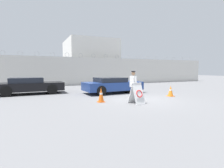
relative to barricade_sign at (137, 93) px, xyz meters
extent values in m
plane|color=slate|center=(0.84, 1.05, -0.54)|extent=(90.00, 90.00, 0.00)
cube|color=silver|center=(0.84, 12.20, 1.05)|extent=(36.00, 0.30, 3.18)
torus|color=gray|center=(-7.58, 12.20, 2.86)|extent=(0.47, 0.03, 0.47)
torus|color=gray|center=(-6.05, 12.20, 2.86)|extent=(0.47, 0.03, 0.47)
torus|color=gray|center=(-4.52, 12.20, 2.86)|extent=(0.47, 0.03, 0.47)
torus|color=gray|center=(-2.99, 12.20, 2.86)|extent=(0.47, 0.03, 0.47)
torus|color=gray|center=(-1.46, 12.20, 2.86)|extent=(0.47, 0.03, 0.47)
torus|color=gray|center=(0.07, 12.20, 2.86)|extent=(0.47, 0.03, 0.47)
torus|color=gray|center=(1.60, 12.20, 2.86)|extent=(0.47, 0.03, 0.47)
torus|color=gray|center=(3.14, 12.20, 2.86)|extent=(0.47, 0.03, 0.47)
torus|color=gray|center=(4.67, 12.20, 2.86)|extent=(0.47, 0.03, 0.47)
torus|color=gray|center=(6.20, 12.20, 2.86)|extent=(0.47, 0.03, 0.47)
torus|color=gray|center=(7.73, 12.20, 2.86)|extent=(0.47, 0.03, 0.47)
torus|color=gray|center=(9.26, 12.20, 2.86)|extent=(0.47, 0.03, 0.47)
torus|color=gray|center=(10.79, 12.20, 2.86)|extent=(0.47, 0.03, 0.47)
torus|color=gray|center=(12.32, 12.20, 2.86)|extent=(0.47, 0.03, 0.47)
torus|color=gray|center=(13.85, 12.20, 2.86)|extent=(0.47, 0.03, 0.47)
torus|color=gray|center=(15.38, 12.20, 2.86)|extent=(0.47, 0.03, 0.47)
torus|color=gray|center=(16.91, 12.20, 2.86)|extent=(0.47, 0.03, 0.47)
torus|color=gray|center=(18.44, 12.20, 2.86)|extent=(0.47, 0.03, 0.47)
cube|color=silver|center=(2.74, 17.45, 2.46)|extent=(6.73, 7.18, 6.00)
cube|color=white|center=(0.01, -0.14, -0.02)|extent=(0.61, 0.46, 1.05)
cube|color=white|center=(-0.02, 0.23, -0.02)|extent=(0.61, 0.46, 1.05)
cube|color=white|center=(-0.01, 0.05, 0.52)|extent=(0.61, 0.12, 0.05)
cube|color=white|center=(0.02, -0.18, 0.00)|extent=(0.50, 0.23, 0.46)
torus|color=red|center=(0.02, -0.19, 0.00)|extent=(0.40, 0.22, 0.38)
cylinder|color=black|center=(0.16, 0.57, -0.14)|extent=(0.15, 0.15, 0.79)
cylinder|color=black|center=(0.16, 0.75, -0.14)|extent=(0.15, 0.15, 0.79)
cube|color=silver|center=(0.16, 0.66, 0.56)|extent=(0.22, 0.41, 0.61)
sphere|color=#936B4C|center=(0.16, 0.66, 1.01)|extent=(0.21, 0.21, 0.21)
cylinder|color=silver|center=(0.16, 0.40, 0.57)|extent=(0.09, 0.09, 0.58)
cylinder|color=silver|center=(0.26, 0.92, 0.55)|extent=(0.33, 0.09, 0.56)
cylinder|color=black|center=(0.16, 0.66, 1.12)|extent=(0.23, 0.23, 0.05)
cube|color=orange|center=(-1.55, 1.16, -0.52)|extent=(0.37, 0.37, 0.03)
cone|color=orange|center=(-1.55, 1.16, -0.12)|extent=(0.31, 0.31, 0.78)
cylinder|color=white|center=(-1.55, 1.16, -0.08)|extent=(0.16, 0.16, 0.11)
cube|color=orange|center=(3.40, 1.28, -0.52)|extent=(0.41, 0.41, 0.03)
cone|color=orange|center=(3.40, 1.28, -0.17)|extent=(0.35, 0.35, 0.68)
cylinder|color=white|center=(3.40, 1.28, -0.13)|extent=(0.17, 0.17, 0.10)
cylinder|color=black|center=(-3.72, 7.17, -0.19)|extent=(0.71, 0.21, 0.70)
cylinder|color=black|center=(-3.69, 5.42, -0.19)|extent=(0.71, 0.21, 0.70)
cylinder|color=black|center=(-6.55, 7.12, -0.19)|extent=(0.71, 0.21, 0.70)
cylinder|color=black|center=(-6.52, 5.37, -0.19)|extent=(0.71, 0.21, 0.70)
cube|color=black|center=(-5.12, 6.27, 0.00)|extent=(4.60, 1.94, 0.58)
cube|color=black|center=(-5.35, 6.27, 0.47)|extent=(2.22, 1.71, 0.37)
cylinder|color=black|center=(1.85, 5.32, -0.20)|extent=(0.69, 0.24, 0.68)
cylinder|color=black|center=(1.96, 3.50, -0.20)|extent=(0.69, 0.24, 0.68)
cylinder|color=black|center=(-0.83, 5.15, -0.20)|extent=(0.69, 0.24, 0.68)
cylinder|color=black|center=(-0.72, 3.33, -0.20)|extent=(0.69, 0.24, 0.68)
cube|color=navy|center=(0.56, 4.32, 0.00)|extent=(4.45, 2.20, 0.60)
cube|color=black|center=(0.35, 4.31, 0.47)|extent=(2.18, 1.87, 0.34)
camera|label=1|loc=(-4.80, -7.63, 1.21)|focal=28.00mm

